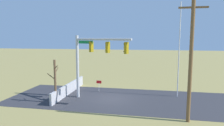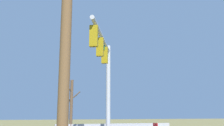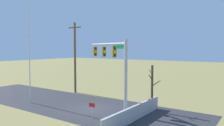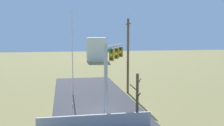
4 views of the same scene
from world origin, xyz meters
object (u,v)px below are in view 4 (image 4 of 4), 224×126
at_px(bare_tree, 137,100).
at_px(signal_mast, 112,64).
at_px(flagpole, 72,53).
at_px(utility_pole, 128,55).
at_px(distant_building, 96,49).
at_px(open_sign, 73,107).

bearing_deg(bare_tree, signal_mast, -156.73).
distance_m(flagpole, utility_pole, 6.27).
xyz_separation_m(signal_mast, bare_tree, (3.07, 1.32, -2.31)).
height_order(utility_pole, distant_building, utility_pole).
distance_m(signal_mast, bare_tree, 4.07).
bearing_deg(open_sign, flagpole, 177.40).
height_order(utility_pole, open_sign, utility_pole).
relative_size(bare_tree, distant_building, 0.64).
xyz_separation_m(signal_mast, flagpole, (-8.12, -2.86, 0.34)).
relative_size(flagpole, open_sign, 7.70).
distance_m(signal_mast, flagpole, 8.61).
distance_m(utility_pole, distant_building, 37.88).
relative_size(utility_pole, open_sign, 6.98).
distance_m(signal_mast, open_sign, 4.73).
bearing_deg(utility_pole, bare_tree, -10.63).
bearing_deg(signal_mast, bare_tree, 23.27).
bearing_deg(open_sign, signal_mast, 93.13).
distance_m(signal_mast, distant_building, 46.13).
bearing_deg(flagpole, bare_tree, 20.49).
bearing_deg(flagpole, signal_mast, 19.41).
distance_m(flagpole, bare_tree, 12.24).
height_order(signal_mast, distant_building, signal_mast).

